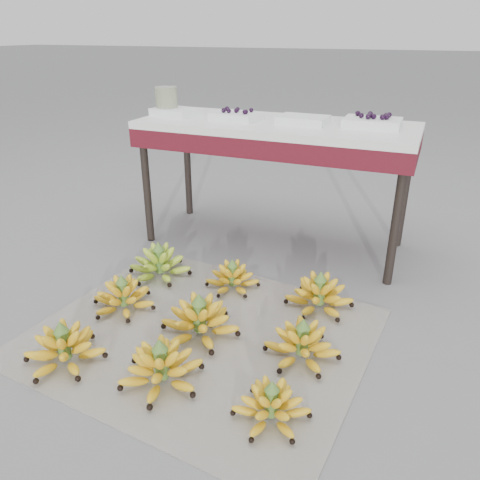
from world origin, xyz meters
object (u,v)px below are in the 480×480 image
at_px(glass_jar, 167,101).
at_px(bunch_mid_right, 302,344).
at_px(vendor_table, 276,137).
at_px(bunch_front_right, 271,406).
at_px(bunch_front_center, 161,367).
at_px(tray_far_left, 176,112).
at_px(bunch_mid_center, 200,321).
at_px(bunch_front_left, 64,348).
at_px(bunch_back_right, 319,295).
at_px(bunch_back_left, 160,264).
at_px(tray_left, 236,116).
at_px(bunch_back_center, 232,278).
at_px(tray_far_right, 372,122).
at_px(bunch_mid_left, 123,297).
at_px(tray_right, 303,120).
at_px(newspaper_mat, 201,334).

bearing_deg(glass_jar, bunch_mid_right, -40.78).
bearing_deg(vendor_table, bunch_front_right, -71.31).
height_order(bunch_front_center, tray_far_left, tray_far_left).
bearing_deg(bunch_mid_center, bunch_front_left, -131.13).
relative_size(bunch_front_right, bunch_back_right, 0.85).
height_order(bunch_back_left, tray_left, tray_left).
distance_m(vendor_table, tray_left, 0.23).
relative_size(bunch_front_left, glass_jar, 2.05).
relative_size(bunch_front_right, bunch_mid_right, 0.87).
relative_size(bunch_front_right, tray_left, 1.05).
height_order(bunch_mid_right, bunch_back_center, bunch_mid_right).
bearing_deg(tray_far_right, tray_left, -174.06).
height_order(bunch_front_center, bunch_front_right, bunch_front_center).
bearing_deg(tray_far_right, bunch_back_left, -143.43).
bearing_deg(bunch_mid_right, bunch_back_center, 149.81).
bearing_deg(bunch_mid_center, bunch_mid_left, -179.58).
bearing_deg(bunch_back_right, glass_jar, 143.55).
distance_m(bunch_front_left, glass_jar, 1.45).
relative_size(bunch_mid_center, bunch_back_left, 0.97).
height_order(bunch_front_left, bunch_front_center, bunch_front_center).
bearing_deg(bunch_front_center, bunch_front_left, -152.61).
height_order(bunch_mid_left, glass_jar, glass_jar).
xyz_separation_m(tray_far_right, glass_jar, (-1.09, -0.06, 0.05)).
relative_size(bunch_mid_right, tray_far_left, 1.15).
bearing_deg(tray_left, glass_jar, 178.76).
height_order(bunch_front_right, bunch_mid_center, bunch_mid_center).
relative_size(bunch_back_right, tray_left, 1.23).
bearing_deg(bunch_back_left, tray_far_right, 24.83).
relative_size(bunch_back_left, bunch_back_right, 1.08).
bearing_deg(tray_far_left, tray_far_right, 3.88).
relative_size(bunch_front_right, bunch_back_left, 0.79).
bearing_deg(bunch_front_center, tray_right, 105.84).
distance_m(bunch_front_center, bunch_mid_left, 0.51).
relative_size(bunch_back_right, vendor_table, 0.23).
bearing_deg(glass_jar, tray_left, -1.24).
height_order(bunch_front_left, tray_far_left, tray_far_left).
xyz_separation_m(bunch_mid_right, bunch_back_left, (-0.80, 0.34, 0.00)).
relative_size(bunch_mid_right, vendor_table, 0.23).
xyz_separation_m(bunch_front_center, bunch_back_center, (-0.03, 0.67, -0.01)).
xyz_separation_m(bunch_front_center, bunch_back_left, (-0.40, 0.65, 0.00)).
bearing_deg(vendor_table, bunch_front_left, -105.09).
bearing_deg(bunch_back_left, vendor_table, 45.87).
relative_size(bunch_front_left, bunch_mid_left, 1.00).
bearing_deg(newspaper_mat, bunch_mid_center, -96.53).
height_order(bunch_front_right, tray_left, tray_left).
distance_m(tray_far_left, tray_far_right, 1.03).
bearing_deg(bunch_front_center, bunch_back_center, 113.63).
xyz_separation_m(bunch_mid_left, vendor_table, (0.36, 0.90, 0.53)).
relative_size(bunch_front_left, tray_far_right, 1.14).
xyz_separation_m(tray_far_left, glass_jar, (-0.06, 0.01, 0.05)).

